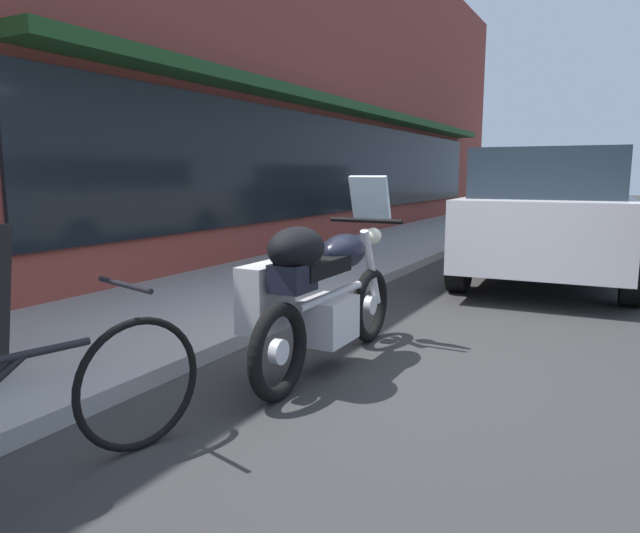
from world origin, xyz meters
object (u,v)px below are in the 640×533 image
parked_bicycle (25,410)px  parked_minivan (552,211)px  parked_car_down_block (570,195)px  touring_motorcycle (319,289)px

parked_bicycle → parked_minivan: parked_minivan is taller
parked_bicycle → parked_minivan: bearing=-11.3°
parked_minivan → parked_car_down_block: (7.27, 0.38, -0.02)m
parked_car_down_block → touring_motorcycle: bearing=177.1°
parked_minivan → parked_car_down_block: 7.28m
touring_motorcycle → parked_minivan: 4.97m
parked_car_down_block → parked_bicycle: bearing=176.0°
touring_motorcycle → parked_minivan: parked_minivan is taller
parked_bicycle → parked_minivan: size_ratio=0.35×
touring_motorcycle → parked_car_down_block: parked_car_down_block is taller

